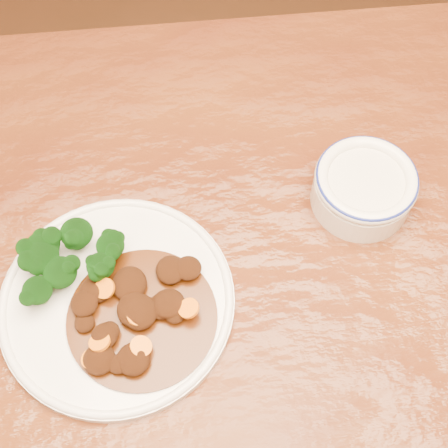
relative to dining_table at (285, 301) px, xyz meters
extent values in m
plane|color=#412510|center=(0.00, 0.00, -0.67)|extent=(4.00, 4.00, 0.00)
cube|color=#592A0F|center=(0.00, 0.00, 0.06)|extent=(1.51, 0.92, 0.04)
cylinder|color=white|center=(-0.21, -0.01, 0.09)|extent=(0.28, 0.28, 0.01)
torus|color=white|center=(-0.21, -0.01, 0.09)|extent=(0.28, 0.28, 0.01)
cylinder|color=olive|center=(-0.29, 0.04, 0.10)|extent=(0.01, 0.01, 0.02)
ellipsoid|color=black|center=(-0.29, 0.04, 0.12)|extent=(0.04, 0.04, 0.04)
cylinder|color=olive|center=(-0.21, 0.05, 0.10)|extent=(0.01, 0.01, 0.02)
ellipsoid|color=black|center=(-0.21, 0.05, 0.12)|extent=(0.03, 0.03, 0.03)
cylinder|color=olive|center=(-0.25, 0.07, 0.10)|extent=(0.01, 0.01, 0.02)
ellipsoid|color=black|center=(-0.25, 0.07, 0.12)|extent=(0.04, 0.04, 0.03)
cylinder|color=olive|center=(-0.22, 0.02, 0.10)|extent=(0.01, 0.01, 0.02)
ellipsoid|color=black|center=(-0.22, 0.02, 0.12)|extent=(0.03, 0.03, 0.03)
cylinder|color=olive|center=(-0.30, 0.00, 0.10)|extent=(0.01, 0.01, 0.02)
ellipsoid|color=black|center=(-0.30, 0.00, 0.12)|extent=(0.04, 0.04, 0.03)
cylinder|color=olive|center=(-0.27, 0.02, 0.10)|extent=(0.01, 0.01, 0.02)
ellipsoid|color=black|center=(-0.27, 0.02, 0.12)|extent=(0.04, 0.04, 0.03)
cylinder|color=olive|center=(-0.29, 0.05, 0.10)|extent=(0.01, 0.01, 0.02)
ellipsoid|color=black|center=(-0.29, 0.05, 0.12)|extent=(0.04, 0.04, 0.03)
cylinder|color=#401D06|center=(-0.18, -0.04, 0.09)|extent=(0.18, 0.18, 0.00)
ellipsoid|color=black|center=(-0.25, -0.02, 0.11)|extent=(0.03, 0.03, 0.02)
ellipsoid|color=black|center=(-0.23, 0.00, 0.10)|extent=(0.02, 0.02, 0.01)
ellipsoid|color=black|center=(-0.19, -0.09, 0.11)|extent=(0.04, 0.04, 0.02)
ellipsoid|color=black|center=(-0.15, -0.02, 0.10)|extent=(0.02, 0.02, 0.01)
ellipsoid|color=black|center=(-0.14, -0.04, 0.10)|extent=(0.03, 0.03, 0.01)
ellipsoid|color=black|center=(-0.23, -0.09, 0.10)|extent=(0.04, 0.04, 0.02)
ellipsoid|color=black|center=(-0.14, 0.01, 0.10)|extent=(0.04, 0.04, 0.02)
ellipsoid|color=black|center=(-0.15, -0.03, 0.11)|extent=(0.04, 0.04, 0.02)
ellipsoid|color=black|center=(-0.23, 0.00, 0.10)|extent=(0.04, 0.03, 0.02)
ellipsoid|color=black|center=(-0.22, -0.05, 0.10)|extent=(0.02, 0.02, 0.01)
ellipsoid|color=black|center=(-0.16, -0.03, 0.10)|extent=(0.03, 0.03, 0.02)
ellipsoid|color=black|center=(-0.15, -0.03, 0.11)|extent=(0.03, 0.03, 0.02)
ellipsoid|color=black|center=(-0.18, -0.04, 0.11)|extent=(0.04, 0.04, 0.02)
ellipsoid|color=black|center=(-0.25, -0.04, 0.10)|extent=(0.02, 0.02, 0.01)
ellipsoid|color=black|center=(-0.21, -0.09, 0.10)|extent=(0.03, 0.02, 0.01)
ellipsoid|color=black|center=(-0.19, 0.00, 0.10)|extent=(0.04, 0.05, 0.02)
ellipsoid|color=black|center=(-0.12, 0.01, 0.11)|extent=(0.03, 0.03, 0.02)
ellipsoid|color=black|center=(-0.19, -0.03, 0.11)|extent=(0.04, 0.04, 0.02)
ellipsoid|color=black|center=(-0.22, -0.06, 0.11)|extent=(0.03, 0.03, 0.02)
cylinder|color=orange|center=(-0.13, -0.04, 0.11)|extent=(0.03, 0.04, 0.02)
cylinder|color=orange|center=(-0.19, -0.04, 0.11)|extent=(0.03, 0.03, 0.01)
cylinder|color=orange|center=(-0.24, -0.08, 0.11)|extent=(0.03, 0.03, 0.01)
cylinder|color=orange|center=(-0.22, 0.00, 0.11)|extent=(0.03, 0.03, 0.02)
cylinder|color=orange|center=(-0.23, -0.07, 0.11)|extent=(0.03, 0.03, 0.01)
cylinder|color=orange|center=(-0.18, -0.08, 0.11)|extent=(0.03, 0.03, 0.01)
cylinder|color=white|center=(0.11, 0.10, 0.10)|extent=(0.13, 0.13, 0.04)
cylinder|color=silver|center=(0.11, 0.10, 0.13)|extent=(0.10, 0.10, 0.01)
torus|color=white|center=(0.11, 0.10, 0.13)|extent=(0.13, 0.13, 0.02)
torus|color=navy|center=(0.11, 0.10, 0.13)|extent=(0.13, 0.13, 0.01)
camera|label=1|loc=(-0.12, -0.31, 0.78)|focal=50.00mm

